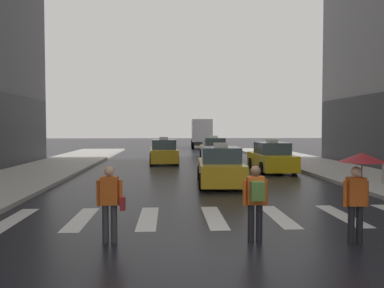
{
  "coord_description": "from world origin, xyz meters",
  "views": [
    {
      "loc": [
        -1.23,
        -7.62,
        2.48
      ],
      "look_at": [
        -0.31,
        8.0,
        1.8
      ],
      "focal_mm": 36.72,
      "sensor_mm": 36.0,
      "label": 1
    }
  ],
  "objects_px": {
    "taxi_second": "(272,158)",
    "pedestrian_with_handbag": "(110,199)",
    "taxi_lead": "(220,168)",
    "taxi_third": "(164,153)",
    "box_truck": "(201,132)",
    "pedestrian_with_umbrella": "(360,173)",
    "taxi_fourth": "(214,149)",
    "pedestrian_with_backpack": "(256,197)"
  },
  "relations": [
    {
      "from": "pedestrian_with_umbrella",
      "to": "pedestrian_with_backpack",
      "type": "xyz_separation_m",
      "value": [
        -2.17,
        0.22,
        -0.54
      ]
    },
    {
      "from": "taxi_fourth",
      "to": "pedestrian_with_handbag",
      "type": "relative_size",
      "value": 2.77
    },
    {
      "from": "taxi_second",
      "to": "taxi_fourth",
      "type": "xyz_separation_m",
      "value": [
        -2.17,
        9.59,
        0.0
      ]
    },
    {
      "from": "taxi_second",
      "to": "pedestrian_with_handbag",
      "type": "height_order",
      "value": "taxi_second"
    },
    {
      "from": "taxi_lead",
      "to": "taxi_third",
      "type": "height_order",
      "value": "same"
    },
    {
      "from": "taxi_third",
      "to": "box_truck",
      "type": "xyz_separation_m",
      "value": [
        4.14,
        18.77,
        1.13
      ]
    },
    {
      "from": "pedestrian_with_umbrella",
      "to": "pedestrian_with_handbag",
      "type": "height_order",
      "value": "pedestrian_with_umbrella"
    },
    {
      "from": "box_truck",
      "to": "pedestrian_with_umbrella",
      "type": "bearing_deg",
      "value": -89.62
    },
    {
      "from": "taxi_lead",
      "to": "box_truck",
      "type": "distance_m",
      "value": 29.02
    },
    {
      "from": "taxi_third",
      "to": "pedestrian_with_backpack",
      "type": "relative_size",
      "value": 2.79
    },
    {
      "from": "pedestrian_with_backpack",
      "to": "box_truck",
      "type": "bearing_deg",
      "value": 87.07
    },
    {
      "from": "taxi_third",
      "to": "taxi_lead",
      "type": "bearing_deg",
      "value": -75.77
    },
    {
      "from": "pedestrian_with_handbag",
      "to": "taxi_third",
      "type": "bearing_deg",
      "value": 87.27
    },
    {
      "from": "taxi_lead",
      "to": "taxi_fourth",
      "type": "distance_m",
      "value": 14.5
    },
    {
      "from": "pedestrian_with_handbag",
      "to": "taxi_fourth",
      "type": "bearing_deg",
      "value": 78.07
    },
    {
      "from": "pedestrian_with_backpack",
      "to": "taxi_third",
      "type": "bearing_deg",
      "value": 96.76
    },
    {
      "from": "taxi_third",
      "to": "pedestrian_with_handbag",
      "type": "xyz_separation_m",
      "value": [
        -0.89,
        -18.55,
        0.21
      ]
    },
    {
      "from": "taxi_second",
      "to": "pedestrian_with_backpack",
      "type": "distance_m",
      "value": 13.94
    },
    {
      "from": "taxi_third",
      "to": "pedestrian_with_handbag",
      "type": "relative_size",
      "value": 2.79
    },
    {
      "from": "taxi_lead",
      "to": "pedestrian_with_backpack",
      "type": "height_order",
      "value": "taxi_lead"
    },
    {
      "from": "taxi_second",
      "to": "pedestrian_with_backpack",
      "type": "xyz_separation_m",
      "value": [
        -3.89,
        -13.39,
        0.25
      ]
    },
    {
      "from": "taxi_fourth",
      "to": "pedestrian_with_backpack",
      "type": "xyz_separation_m",
      "value": [
        -1.72,
        -22.98,
        0.25
      ]
    },
    {
      "from": "taxi_second",
      "to": "pedestrian_with_handbag",
      "type": "relative_size",
      "value": 2.76
    },
    {
      "from": "taxi_fourth",
      "to": "taxi_second",
      "type": "bearing_deg",
      "value": -77.24
    },
    {
      "from": "taxi_fourth",
      "to": "pedestrian_with_umbrella",
      "type": "bearing_deg",
      "value": -88.88
    },
    {
      "from": "taxi_second",
      "to": "taxi_fourth",
      "type": "distance_m",
      "value": 9.84
    },
    {
      "from": "box_truck",
      "to": "pedestrian_with_handbag",
      "type": "bearing_deg",
      "value": -97.66
    },
    {
      "from": "taxi_third",
      "to": "taxi_fourth",
      "type": "bearing_deg",
      "value": 47.26
    },
    {
      "from": "taxi_second",
      "to": "box_truck",
      "type": "xyz_separation_m",
      "value": [
        -1.97,
        24.11,
        1.13
      ]
    },
    {
      "from": "taxi_fourth",
      "to": "pedestrian_with_backpack",
      "type": "height_order",
      "value": "taxi_fourth"
    },
    {
      "from": "pedestrian_with_umbrella",
      "to": "pedestrian_with_handbag",
      "type": "distance_m",
      "value": 5.32
    },
    {
      "from": "taxi_second",
      "to": "pedestrian_with_umbrella",
      "type": "height_order",
      "value": "pedestrian_with_umbrella"
    },
    {
      "from": "taxi_second",
      "to": "box_truck",
      "type": "distance_m",
      "value": 24.21
    },
    {
      "from": "taxi_fourth",
      "to": "box_truck",
      "type": "xyz_separation_m",
      "value": [
        0.2,
        14.51,
        1.13
      ]
    },
    {
      "from": "taxi_second",
      "to": "taxi_fourth",
      "type": "bearing_deg",
      "value": 102.76
    },
    {
      "from": "taxi_second",
      "to": "pedestrian_with_umbrella",
      "type": "bearing_deg",
      "value": -97.2
    },
    {
      "from": "box_truck",
      "to": "pedestrian_with_backpack",
      "type": "bearing_deg",
      "value": -92.93
    },
    {
      "from": "taxi_fourth",
      "to": "pedestrian_with_umbrella",
      "type": "distance_m",
      "value": 23.22
    },
    {
      "from": "taxi_third",
      "to": "pedestrian_with_umbrella",
      "type": "height_order",
      "value": "pedestrian_with_umbrella"
    },
    {
      "from": "taxi_lead",
      "to": "pedestrian_with_umbrella",
      "type": "relative_size",
      "value": 2.38
    },
    {
      "from": "taxi_third",
      "to": "taxi_fourth",
      "type": "relative_size",
      "value": 1.01
    },
    {
      "from": "pedestrian_with_umbrella",
      "to": "box_truck",
      "type": "bearing_deg",
      "value": 90.38
    }
  ]
}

